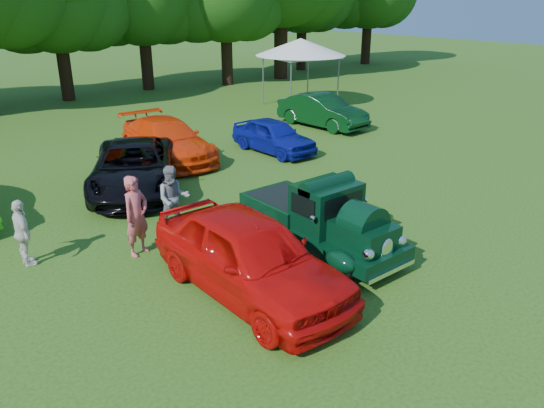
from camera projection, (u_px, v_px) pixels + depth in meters
ground at (335, 260)px, 12.44m from camera, size 120.00×120.00×0.00m
hero_pickup at (320, 220)px, 12.69m from camera, size 2.08×4.46×1.74m
red_convertible at (250, 255)px, 10.77m from camera, size 2.08×5.06×1.72m
back_car_black at (134, 167)px, 16.62m from camera, size 4.81×5.93×1.50m
back_car_orange at (167, 140)px, 19.71m from camera, size 2.39×5.25×1.49m
back_car_blue at (274, 136)px, 20.70m from camera, size 1.67×3.87×1.30m
back_car_green at (322, 111)px, 24.63m from camera, size 1.89×4.62×1.49m
spectator_pink at (136, 216)px, 12.39m from camera, size 0.83×0.69×1.95m
spectator_grey at (173, 199)px, 13.71m from camera, size 1.04×0.93×1.76m
spectator_white at (23, 233)px, 11.93m from camera, size 0.40×0.94×1.59m
canopy_tent at (301, 47)px, 28.23m from camera, size 5.58×5.58×3.62m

